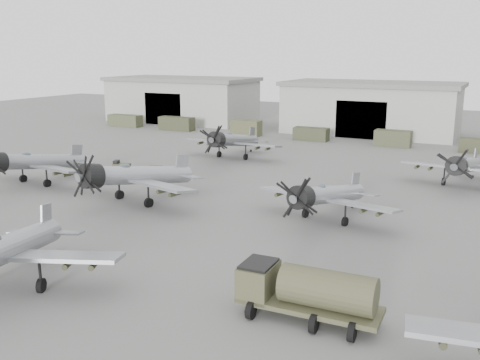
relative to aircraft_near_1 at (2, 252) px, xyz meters
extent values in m
plane|color=#545351|center=(3.89, 10.07, -2.47)|extent=(220.00, 220.00, 0.00)
cube|color=#9A9A90|center=(-34.11, 72.07, 1.53)|extent=(28.00, 14.00, 8.00)
cube|color=slate|center=(-34.11, 72.07, 5.88)|extent=(29.00, 14.80, 0.70)
cube|color=black|center=(-34.11, 65.27, 0.53)|extent=(8.12, 0.40, 6.00)
cube|color=#9A9A90|center=(3.89, 72.07, 1.53)|extent=(28.00, 14.00, 8.00)
cube|color=slate|center=(3.89, 72.07, 5.88)|extent=(29.00, 14.80, 0.70)
cube|color=black|center=(3.89, 65.27, 0.53)|extent=(8.12, 0.40, 6.00)
cube|color=#43482F|center=(-39.16, 60.07, -1.38)|extent=(6.62, 2.20, 2.17)
cube|color=#363824|center=(-27.71, 60.07, -1.28)|extent=(6.47, 2.20, 2.37)
cube|color=#47482F|center=(-13.91, 60.07, -1.18)|extent=(4.95, 2.20, 2.57)
cube|color=#363925|center=(-2.55, 60.07, -1.46)|extent=(5.43, 2.20, 2.01)
cube|color=#3D412A|center=(10.08, 60.07, -1.27)|extent=(5.20, 2.20, 2.38)
cylinder|color=#919498|center=(-0.40, 0.93, -0.09)|extent=(5.96, 11.13, 3.36)
cube|color=#919498|center=(-0.14, 0.33, -0.37)|extent=(13.31, 7.46, 0.60)
cube|color=#919498|center=(-2.38, 5.58, 0.07)|extent=(0.82, 1.70, 2.15)
cylinder|color=black|center=(1.82, 0.94, -2.09)|extent=(0.61, 0.91, 0.86)
cylinder|color=black|center=(-2.25, 5.28, -2.30)|extent=(0.25, 0.37, 0.34)
cylinder|color=gray|center=(-18.69, 20.38, -0.18)|extent=(2.70, 11.12, 3.24)
cube|color=gray|center=(-18.76, 19.76, -0.44)|extent=(13.15, 3.64, 0.58)
cube|color=gray|center=(-18.18, 25.24, -0.01)|extent=(0.30, 1.73, 2.07)
ellipsoid|color=#3F4C54|center=(-18.86, 18.73, 0.76)|extent=(0.75, 1.30, 0.58)
cylinder|color=black|center=(-20.74, 19.76, -2.10)|extent=(0.38, 0.86, 0.83)
cylinder|color=black|center=(-16.82, 19.35, -2.10)|extent=(0.38, 0.86, 0.83)
cylinder|color=black|center=(-18.21, 24.93, -2.31)|extent=(0.16, 0.34, 0.33)
cylinder|color=#9DA0A6|center=(-4.87, 19.33, -0.01)|extent=(4.47, 11.89, 3.49)
cylinder|color=black|center=(-6.13, 14.24, 0.82)|extent=(2.48, 2.22, 2.32)
cube|color=#9DA0A6|center=(-5.03, 18.68, -0.29)|extent=(14.13, 5.75, 0.63)
cube|color=#9DA0A6|center=(-3.61, 24.42, 0.17)|extent=(0.58, 1.83, 2.23)
ellipsoid|color=#3F4C54|center=(-5.30, 17.60, 1.00)|extent=(0.97, 1.46, 0.62)
cylinder|color=black|center=(-7.14, 18.98, -2.08)|extent=(0.52, 0.94, 0.89)
cylinder|color=black|center=(-3.03, 17.96, -2.08)|extent=(0.52, 0.94, 0.89)
cylinder|color=black|center=(-3.69, 24.10, -2.30)|extent=(0.22, 0.38, 0.36)
cylinder|color=#93959B|center=(12.48, 21.78, -0.34)|extent=(3.46, 10.33, 3.02)
cylinder|color=black|center=(11.57, 17.33, 0.38)|extent=(2.10, 1.86, 2.01)
cube|color=#93959B|center=(12.36, 21.21, -0.58)|extent=(12.26, 4.49, 0.54)
cube|color=#93959B|center=(13.38, 26.23, -0.19)|extent=(0.43, 1.60, 1.93)
ellipsoid|color=#3F4C54|center=(12.17, 20.27, 0.54)|extent=(0.80, 1.25, 0.54)
cylinder|color=black|center=(10.52, 21.39, -2.13)|extent=(0.42, 0.81, 0.77)
cylinder|color=black|center=(14.12, 20.66, -2.13)|extent=(0.42, 0.81, 0.77)
cylinder|color=black|center=(13.32, 25.95, -2.32)|extent=(0.18, 0.33, 0.31)
cylinder|color=gray|center=(-6.81, 42.26, -0.17)|extent=(1.81, 11.06, 3.25)
cylinder|color=black|center=(-6.92, 37.37, 0.60)|extent=(2.01, 1.69, 2.16)
cube|color=gray|center=(-6.83, 41.64, -0.44)|extent=(13.04, 2.59, 0.58)
cube|color=gray|center=(-6.70, 47.14, -0.01)|extent=(0.16, 1.73, 2.08)
ellipsoid|color=#3F4C54|center=(-6.85, 40.60, 0.77)|extent=(0.65, 1.26, 0.58)
cylinder|color=black|center=(-8.81, 41.47, -2.10)|extent=(0.31, 0.84, 0.83)
cylinder|color=black|center=(-4.86, 41.38, -2.10)|extent=(0.31, 0.84, 0.83)
cylinder|color=black|center=(-6.71, 46.83, -2.31)|extent=(0.13, 0.34, 0.33)
cylinder|color=gray|center=(21.56, 39.03, -0.26)|extent=(2.79, 10.71, 3.12)
cylinder|color=black|center=(20.98, 34.37, 0.48)|extent=(2.08, 1.80, 2.08)
cube|color=gray|center=(21.48, 38.44, -0.52)|extent=(12.68, 3.73, 0.56)
cube|color=gray|center=(22.13, 43.70, -0.11)|extent=(0.32, 1.67, 2.00)
ellipsoid|color=#3F4C54|center=(21.36, 37.44, 0.64)|extent=(0.74, 1.26, 0.56)
cylinder|color=black|center=(19.57, 38.47, -2.12)|extent=(0.38, 0.83, 0.80)
cylinder|color=black|center=(22.10, 43.40, -2.32)|extent=(0.16, 0.33, 0.32)
cube|color=#45462D|center=(16.74, 4.76, -1.68)|extent=(7.45, 2.64, 0.26)
cube|color=#45462D|center=(13.89, 4.68, -0.83)|extent=(1.76, 2.47, 1.79)
cylinder|color=#45462D|center=(17.69, 4.79, -0.62)|extent=(4.90, 2.14, 2.00)
cube|color=black|center=(13.89, 4.68, 0.12)|extent=(1.64, 2.15, 0.16)
cylinder|color=black|center=(14.03, 3.47, -1.99)|extent=(0.34, 0.96, 0.95)
cylinder|color=black|center=(19.23, 6.04, -1.99)|extent=(0.34, 0.96, 0.95)
cube|color=#484B31|center=(-14.44, 28.39, -1.89)|extent=(2.16, 1.70, 0.84)
cube|color=black|center=(-15.04, 28.18, -1.36)|extent=(0.80, 1.06, 0.52)
cylinder|color=black|center=(-14.44, 28.39, -2.20)|extent=(1.38, 0.96, 0.59)
cylinder|color=black|center=(-13.15, 28.83, -1.99)|extent=(1.22, 0.49, 0.08)
cube|color=#484B31|center=(-10.67, 29.67, -1.99)|extent=(4.25, 2.68, 0.19)
cylinder|color=black|center=(-10.67, 29.67, -2.26)|extent=(1.64, 0.94, 0.46)
cylinder|color=#484B31|center=(-10.67, 29.67, -1.78)|extent=(1.50, 0.79, 0.34)
imported|color=#373B27|center=(-20.20, 25.45, -1.64)|extent=(0.60, 0.71, 1.64)
camera|label=1|loc=(24.90, -19.40, 10.98)|focal=40.00mm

